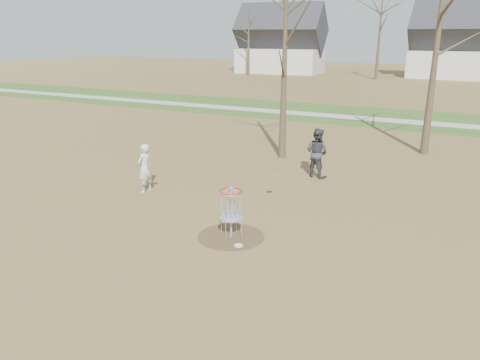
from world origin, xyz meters
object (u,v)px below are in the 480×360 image
(player_standing, at_px, (145,168))
(disc_golf_basket, at_px, (231,205))
(player_throwing, at_px, (317,153))
(disc_grounded, at_px, (239,245))

(player_standing, relative_size, disc_golf_basket, 1.24)
(player_throwing, distance_m, disc_grounded, 6.85)
(disc_grounded, distance_m, disc_golf_basket, 1.09)
(player_standing, bearing_deg, disc_grounded, 66.57)
(player_throwing, relative_size, disc_golf_basket, 1.38)
(player_standing, distance_m, disc_grounded, 5.43)
(player_standing, xyz_separation_m, disc_grounded, (4.81, -2.39, -0.82))
(player_throwing, height_order, disc_grounded, player_throwing)
(player_standing, xyz_separation_m, disc_golf_basket, (4.36, -1.95, 0.08))
(player_standing, height_order, disc_grounded, player_standing)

